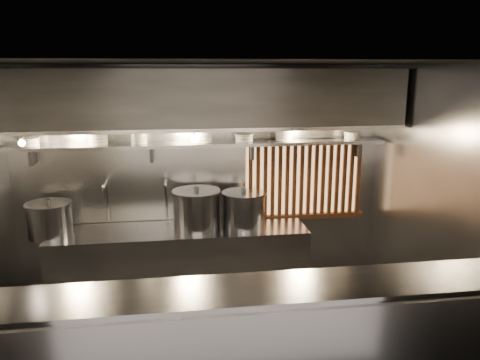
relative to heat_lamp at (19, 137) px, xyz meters
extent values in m
plane|color=black|center=(1.90, -0.85, -2.07)|extent=(4.50, 4.50, 0.00)
plane|color=black|center=(1.90, -0.85, 0.73)|extent=(4.50, 4.50, 0.00)
plane|color=gray|center=(1.90, 0.65, -0.67)|extent=(4.50, 0.00, 4.50)
plane|color=gray|center=(4.15, -0.85, -0.67)|extent=(0.00, 3.00, 3.00)
cube|color=gray|center=(1.90, -1.80, -1.52)|extent=(4.50, 0.50, 1.10)
cube|color=gray|center=(1.90, -1.80, -0.95)|extent=(4.50, 0.56, 0.03)
cube|color=gray|center=(1.60, 0.28, -1.62)|extent=(3.00, 0.70, 0.90)
cube|color=gray|center=(1.90, 0.47, -0.19)|extent=(4.40, 0.34, 0.04)
cube|color=#2D2D30|center=(1.90, 0.25, 0.36)|extent=(4.40, 0.80, 0.65)
cube|color=gray|center=(1.90, -0.15, 0.05)|extent=(4.40, 0.03, 0.04)
cube|color=#E9AA69|center=(3.20, 0.63, -0.69)|extent=(1.50, 0.02, 0.92)
cube|color=brown|center=(3.20, 0.58, -0.20)|extent=(1.56, 0.06, 0.06)
cube|color=brown|center=(3.20, 0.58, -1.18)|extent=(1.56, 0.06, 0.06)
cube|color=brown|center=(2.49, 0.58, -0.69)|extent=(0.04, 0.04, 0.92)
cube|color=brown|center=(2.59, 0.58, -0.69)|extent=(0.04, 0.04, 0.92)
cube|color=brown|center=(2.68, 0.58, -0.69)|extent=(0.04, 0.04, 0.92)
cube|color=brown|center=(2.78, 0.58, -0.69)|extent=(0.04, 0.04, 0.92)
cube|color=brown|center=(2.87, 0.58, -0.69)|extent=(0.04, 0.04, 0.92)
cube|color=brown|center=(2.96, 0.58, -0.69)|extent=(0.04, 0.04, 0.92)
cube|color=brown|center=(3.06, 0.58, -0.69)|extent=(0.04, 0.04, 0.92)
cube|color=brown|center=(3.15, 0.58, -0.69)|extent=(0.04, 0.04, 0.92)
cube|color=brown|center=(3.24, 0.58, -0.69)|extent=(0.04, 0.04, 0.92)
cube|color=brown|center=(3.34, 0.58, -0.69)|extent=(0.04, 0.04, 0.92)
cube|color=brown|center=(3.43, 0.58, -0.69)|extent=(0.04, 0.04, 0.92)
cube|color=brown|center=(3.53, 0.58, -0.69)|extent=(0.04, 0.04, 0.92)
cube|color=brown|center=(3.62, 0.58, -0.69)|extent=(0.04, 0.04, 0.92)
cube|color=brown|center=(3.71, 0.58, -0.69)|extent=(0.04, 0.04, 0.92)
cube|color=brown|center=(3.81, 0.58, -0.69)|extent=(0.04, 0.04, 0.92)
cube|color=brown|center=(3.90, 0.58, -0.69)|extent=(0.04, 0.04, 0.92)
cylinder|color=silver|center=(0.75, 0.60, -0.88)|extent=(0.03, 0.03, 0.48)
sphere|color=silver|center=(0.75, 0.60, -0.64)|extent=(0.04, 0.04, 0.04)
cylinder|color=silver|center=(0.75, 0.47, -0.64)|extent=(0.03, 0.26, 0.03)
sphere|color=silver|center=(0.75, 0.34, -0.64)|extent=(0.04, 0.04, 0.04)
cylinder|color=silver|center=(0.75, 0.34, -0.71)|extent=(0.03, 0.03, 0.14)
cylinder|color=silver|center=(1.45, 0.60, -0.88)|extent=(0.03, 0.03, 0.48)
sphere|color=silver|center=(1.45, 0.60, -0.64)|extent=(0.04, 0.04, 0.04)
cylinder|color=silver|center=(1.45, 0.47, -0.64)|extent=(0.03, 0.26, 0.03)
sphere|color=silver|center=(1.45, 0.34, -0.64)|extent=(0.04, 0.04, 0.04)
cylinder|color=silver|center=(1.45, 0.34, -0.71)|extent=(0.03, 0.03, 0.14)
cone|color=gray|center=(0.00, 0.00, 0.00)|extent=(0.25, 0.27, 0.20)
sphere|color=#FFE0B2|center=(0.03, -0.02, -0.06)|extent=(0.07, 0.07, 0.07)
cylinder|color=#2D2D30|center=(0.00, 0.10, 0.08)|extent=(0.02, 0.22, 0.02)
cylinder|color=#2D2D30|center=(1.80, 0.35, -0.03)|extent=(0.01, 0.01, 0.12)
sphere|color=#FFE0B2|center=(1.80, 0.35, -0.11)|extent=(0.09, 0.09, 0.09)
cylinder|color=gray|center=(0.15, 0.26, -0.99)|extent=(0.62, 0.62, 0.36)
cylinder|color=gray|center=(0.15, 0.26, -0.79)|extent=(0.66, 0.66, 0.03)
cylinder|color=#2D2D30|center=(0.15, 0.26, -0.76)|extent=(0.06, 0.06, 0.04)
cylinder|color=gray|center=(1.80, 0.30, -0.95)|extent=(0.72, 0.72, 0.43)
cylinder|color=gray|center=(1.80, 0.30, -0.72)|extent=(0.76, 0.76, 0.03)
cylinder|color=#2D2D30|center=(1.80, 0.30, -0.69)|extent=(0.06, 0.06, 0.04)
cylinder|color=gray|center=(2.36, 0.28, -0.97)|extent=(0.66, 0.66, 0.40)
cylinder|color=gray|center=(2.36, 0.28, -0.76)|extent=(0.70, 0.70, 0.03)
cylinder|color=#2D2D30|center=(2.36, 0.28, -0.72)|extent=(0.06, 0.06, 0.04)
cylinder|color=silver|center=(-0.03, 0.47, -0.15)|extent=(0.19, 0.19, 0.03)
cylinder|color=silver|center=(-0.03, 0.47, -0.11)|extent=(0.19, 0.19, 0.03)
cylinder|color=silver|center=(-0.03, 0.47, -0.08)|extent=(0.20, 0.20, 0.01)
cylinder|color=silver|center=(0.70, 0.47, -0.15)|extent=(0.22, 0.22, 0.03)
cylinder|color=silver|center=(0.70, 0.47, -0.11)|extent=(0.22, 0.22, 0.03)
cylinder|color=silver|center=(0.70, 0.47, -0.07)|extent=(0.22, 0.22, 0.03)
cylinder|color=silver|center=(0.70, 0.47, -0.04)|extent=(0.24, 0.24, 0.01)
cylinder|color=silver|center=(1.16, 0.47, -0.15)|extent=(0.18, 0.18, 0.03)
cylinder|color=silver|center=(1.16, 0.47, -0.11)|extent=(0.18, 0.18, 0.03)
cylinder|color=silver|center=(1.16, 0.47, -0.07)|extent=(0.18, 0.18, 0.03)
cylinder|color=silver|center=(1.16, 0.47, -0.03)|extent=(0.18, 0.18, 0.03)
cylinder|color=silver|center=(1.16, 0.47, -0.01)|extent=(0.20, 0.20, 0.01)
cylinder|color=silver|center=(1.91, 0.47, -0.15)|extent=(0.23, 0.23, 0.03)
cylinder|color=silver|center=(1.91, 0.47, -0.11)|extent=(0.23, 0.23, 0.03)
cylinder|color=silver|center=(1.91, 0.47, -0.07)|extent=(0.23, 0.23, 0.03)
cylinder|color=silver|center=(1.91, 0.47, -0.04)|extent=(0.24, 0.24, 0.01)
cylinder|color=silver|center=(2.40, 0.47, -0.15)|extent=(0.21, 0.21, 0.03)
cylinder|color=silver|center=(2.40, 0.47, -0.11)|extent=(0.21, 0.21, 0.03)
cylinder|color=silver|center=(2.40, 0.47, -0.08)|extent=(0.23, 0.23, 0.01)
cylinder|color=silver|center=(2.88, 0.47, -0.15)|extent=(0.21, 0.21, 0.03)
cylinder|color=silver|center=(2.88, 0.47, -0.11)|extent=(0.21, 0.21, 0.03)
cylinder|color=silver|center=(2.88, 0.47, -0.07)|extent=(0.21, 0.21, 0.03)
cylinder|color=silver|center=(2.88, 0.47, -0.03)|extent=(0.21, 0.21, 0.03)
cylinder|color=silver|center=(2.88, 0.47, -0.01)|extent=(0.22, 0.22, 0.01)
cylinder|color=silver|center=(3.74, 0.47, -0.15)|extent=(0.19, 0.19, 0.03)
cylinder|color=silver|center=(3.74, 0.47, -0.11)|extent=(0.19, 0.19, 0.03)
cylinder|color=silver|center=(3.74, 0.47, -0.08)|extent=(0.20, 0.20, 0.01)
camera|label=1|loc=(1.56, -5.01, 0.68)|focal=35.00mm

